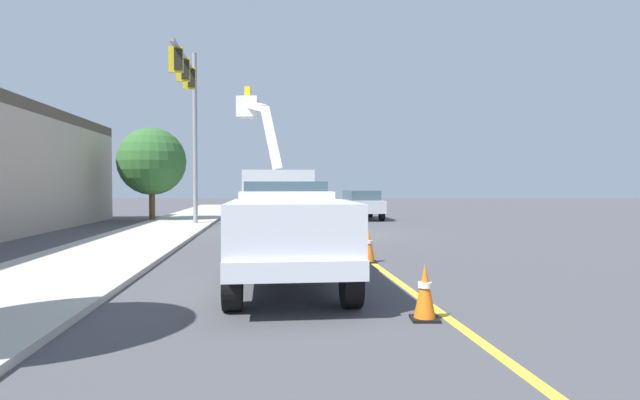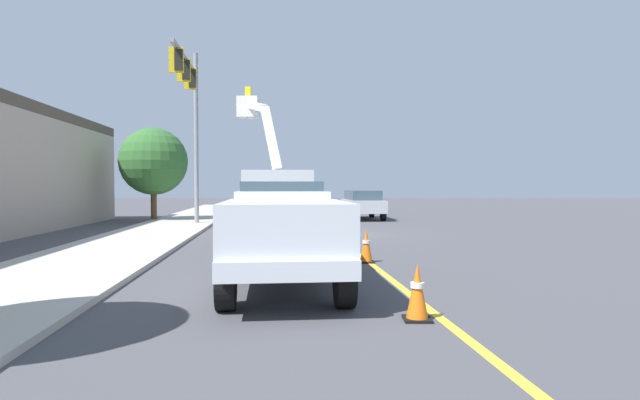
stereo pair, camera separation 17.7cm
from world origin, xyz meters
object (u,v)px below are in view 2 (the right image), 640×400
at_px(utility_bucket_truck, 276,195).
at_px(traffic_cone_mid_front, 366,246).
at_px(traffic_cone_mid_rear, 336,227).
at_px(service_pickup_truck, 283,229).
at_px(traffic_cone_trailing, 316,218).
at_px(traffic_cone_leading, 417,292).
at_px(passing_minivan, 363,203).
at_px(traffic_signal_mast, 190,102).

bearing_deg(utility_bucket_truck, traffic_cone_mid_front, -159.14).
distance_m(utility_bucket_truck, traffic_cone_mid_rear, 3.50).
height_order(service_pickup_truck, traffic_cone_trailing, service_pickup_truck).
distance_m(traffic_cone_mid_front, traffic_cone_trailing, 12.88).
bearing_deg(traffic_cone_leading, passing_minivan, -1.95).
bearing_deg(passing_minivan, traffic_cone_mid_front, 176.33).
relative_size(utility_bucket_truck, traffic_cone_mid_front, 9.75).
xyz_separation_m(utility_bucket_truck, service_pickup_truck, (-11.36, -1.29, -0.48)).
height_order(service_pickup_truck, traffic_cone_leading, service_pickup_truck).
distance_m(service_pickup_truck, traffic_signal_mast, 15.36).
height_order(utility_bucket_truck, passing_minivan, utility_bucket_truck).
bearing_deg(traffic_signal_mast, traffic_cone_trailing, -67.90).
bearing_deg(traffic_cone_leading, service_pickup_truck, 41.53).
xyz_separation_m(service_pickup_truck, traffic_cone_mid_rear, (9.17, -1.18, -0.71)).
height_order(service_pickup_truck, passing_minivan, service_pickup_truck).
xyz_separation_m(passing_minivan, traffic_cone_leading, (-22.50, 0.77, -0.56)).
xyz_separation_m(traffic_cone_leading, traffic_cone_mid_rear, (11.63, 1.00, -0.01)).
height_order(passing_minivan, traffic_cone_leading, passing_minivan).
height_order(utility_bucket_truck, traffic_cone_mid_rear, utility_bucket_truck).
bearing_deg(service_pickup_truck, traffic_cone_leading, -138.47).
bearing_deg(traffic_cone_leading, traffic_cone_mid_rear, 4.90).
xyz_separation_m(traffic_cone_mid_front, traffic_cone_trailing, (12.79, 1.55, -0.08)).
bearing_deg(traffic_cone_leading, traffic_cone_mid_front, 3.27).
bearing_deg(service_pickup_truck, passing_minivan, -8.35).
xyz_separation_m(traffic_cone_leading, traffic_cone_trailing, (18.35, 1.86, -0.06)).
xyz_separation_m(utility_bucket_truck, traffic_cone_mid_front, (-8.25, -3.14, -1.17)).
distance_m(traffic_cone_mid_front, traffic_cone_mid_rear, 6.11).
relative_size(traffic_cone_mid_rear, traffic_cone_trailing, 1.16).
distance_m(utility_bucket_truck, traffic_cone_leading, 14.29).
height_order(utility_bucket_truck, traffic_cone_trailing, utility_bucket_truck).
bearing_deg(traffic_cone_mid_front, passing_minivan, -3.67).
xyz_separation_m(utility_bucket_truck, traffic_signal_mast, (2.20, 4.17, 4.25)).
relative_size(traffic_cone_mid_front, traffic_signal_mast, 0.10).
relative_size(utility_bucket_truck, passing_minivan, 1.69).
bearing_deg(traffic_cone_trailing, traffic_cone_leading, -174.20).
bearing_deg(traffic_cone_trailing, traffic_signal_mast, 112.10).
bearing_deg(traffic_cone_mid_front, utility_bucket_truck, 20.86).
bearing_deg(traffic_cone_leading, traffic_cone_trailing, 5.80).
bearing_deg(traffic_signal_mast, passing_minivan, -52.29).
bearing_deg(traffic_cone_mid_front, service_pickup_truck, 149.11).
relative_size(traffic_cone_leading, traffic_cone_mid_front, 0.97).
distance_m(utility_bucket_truck, passing_minivan, 9.69).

